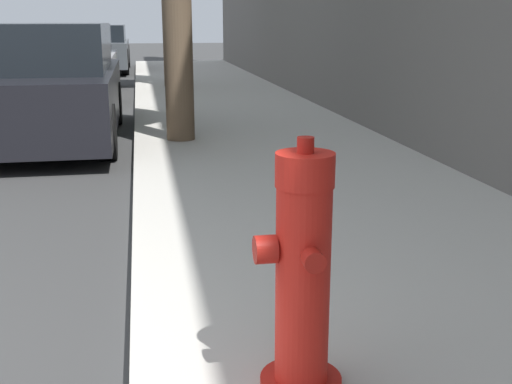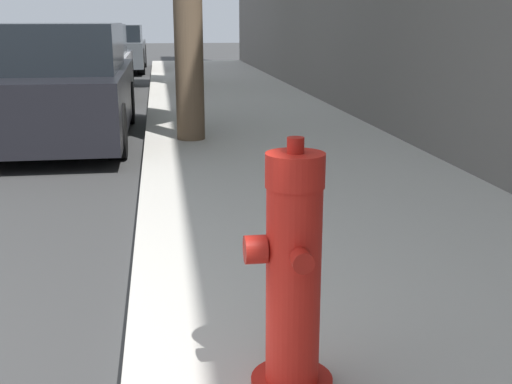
{
  "view_description": "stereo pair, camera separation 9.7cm",
  "coord_description": "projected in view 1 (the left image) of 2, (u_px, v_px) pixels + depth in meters",
  "views": [
    {
      "loc": [
        1.73,
        -2.04,
        1.47
      ],
      "look_at": [
        2.32,
        1.26,
        0.56
      ],
      "focal_mm": 45.0,
      "sensor_mm": 36.0,
      "label": 1
    },
    {
      "loc": [
        1.83,
        -2.06,
        1.47
      ],
      "look_at": [
        2.32,
        1.26,
        0.56
      ],
      "focal_mm": 45.0,
      "sensor_mm": 36.0,
      "label": 2
    }
  ],
  "objects": [
    {
      "name": "parked_car_near",
      "position": [
        38.0,
        86.0,
        7.74
      ],
      "size": [
        1.87,
        3.98,
        1.42
      ],
      "color": "black",
      "rests_on": "ground_plane"
    },
    {
      "name": "parked_car_mid",
      "position": [
        67.0,
        62.0,
        12.48
      ],
      "size": [
        1.84,
        4.03,
        1.38
      ],
      "color": "#B7B7BC",
      "rests_on": "ground_plane"
    },
    {
      "name": "parked_car_far",
      "position": [
        98.0,
        49.0,
        18.45
      ],
      "size": [
        1.76,
        4.52,
        1.31
      ],
      "color": "#4C5156",
      "rests_on": "ground_plane"
    },
    {
      "name": "fire_hydrant",
      "position": [
        302.0,
        277.0,
        2.32
      ],
      "size": [
        0.33,
        0.33,
        0.96
      ],
      "color": "red",
      "rests_on": "sidewalk_slab"
    }
  ]
}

